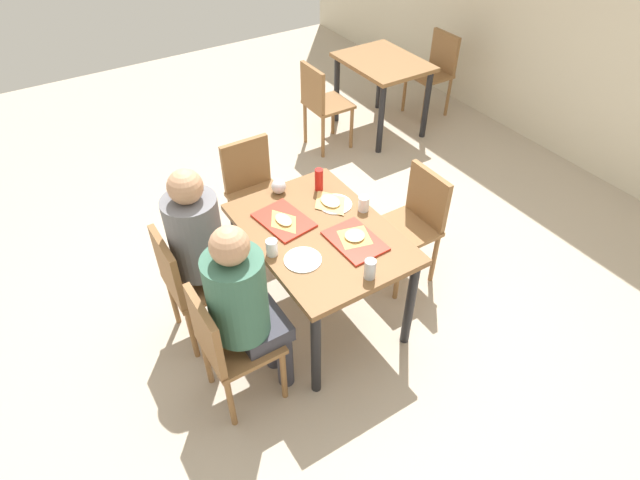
{
  "coord_description": "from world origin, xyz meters",
  "views": [
    {
      "loc": [
        2.08,
        -1.31,
        2.84
      ],
      "look_at": [
        0.0,
        0.0,
        0.68
      ],
      "focal_mm": 29.41,
      "sensor_mm": 36.0,
      "label": 1
    }
  ],
  "objects": [
    {
      "name": "main_table",
      "position": [
        0.0,
        0.0,
        0.66
      ],
      "size": [
        1.14,
        0.82,
        0.76
      ],
      "color": "brown",
      "rests_on": "ground_plane"
    },
    {
      "name": "chair_left_end",
      "position": [
        -0.95,
        0.0,
        0.51
      ],
      "size": [
        0.4,
        0.4,
        0.87
      ],
      "color": "olive",
      "rests_on": "ground_plane"
    },
    {
      "name": "chair_near_right",
      "position": [
        0.29,
        -0.79,
        0.51
      ],
      "size": [
        0.4,
        0.4,
        0.87
      ],
      "color": "olive",
      "rests_on": "ground_plane"
    },
    {
      "name": "background_chair_near",
      "position": [
        -1.9,
        1.21,
        0.51
      ],
      "size": [
        0.4,
        0.4,
        0.87
      ],
      "color": "olive",
      "rests_on": "ground_plane"
    },
    {
      "name": "ground_plane",
      "position": [
        0.0,
        0.0,
        -0.01
      ],
      "size": [
        10.0,
        10.0,
        0.02
      ],
      "primitive_type": "cube",
      "color": "#B7A893"
    },
    {
      "name": "chair_far_side",
      "position": [
        0.0,
        0.79,
        0.51
      ],
      "size": [
        0.4,
        0.4,
        0.87
      ],
      "color": "olive",
      "rests_on": "ground_plane"
    },
    {
      "name": "person_in_red",
      "position": [
        -0.29,
        -0.65,
        0.76
      ],
      "size": [
        0.32,
        0.42,
        1.28
      ],
      "color": "#383842",
      "rests_on": "ground_plane"
    },
    {
      "name": "foil_bundle",
      "position": [
        -0.48,
        -0.02,
        0.81
      ],
      "size": [
        0.1,
        0.1,
        0.1
      ],
      "primitive_type": "sphere",
      "color": "silver",
      "rests_on": "main_table"
    },
    {
      "name": "paper_plate_near_edge",
      "position": [
        0.17,
        -0.23,
        0.76
      ],
      "size": [
        0.22,
        0.22,
        0.01
      ],
      "primitive_type": "cylinder",
      "color": "white",
      "rests_on": "main_table"
    },
    {
      "name": "person_in_brown_jacket",
      "position": [
        0.29,
        -0.65,
        0.76
      ],
      "size": [
        0.32,
        0.42,
        1.28
      ],
      "color": "#383842",
      "rests_on": "ground_plane"
    },
    {
      "name": "tray_red_near",
      "position": [
        -0.2,
        -0.14,
        0.77
      ],
      "size": [
        0.39,
        0.31,
        0.02
      ],
      "primitive_type": "cube",
      "rotation": [
        0.0,
        0.0,
        0.14
      ],
      "color": "red",
      "rests_on": "main_table"
    },
    {
      "name": "tray_red_far",
      "position": [
        0.2,
        0.12,
        0.77
      ],
      "size": [
        0.37,
        0.27,
        0.02
      ],
      "primitive_type": "cube",
      "rotation": [
        0.0,
        0.0,
        0.03
      ],
      "color": "red",
      "rests_on": "main_table"
    },
    {
      "name": "pizza_slice_b",
      "position": [
        0.18,
        0.13,
        0.78
      ],
      "size": [
        0.24,
        0.24,
        0.02
      ],
      "color": "tan",
      "rests_on": "tray_red_far"
    },
    {
      "name": "plastic_cup_b",
      "position": [
        0.03,
        -0.35,
        0.81
      ],
      "size": [
        0.07,
        0.07,
        0.1
      ],
      "primitive_type": "cylinder",
      "color": "white",
      "rests_on": "main_table"
    },
    {
      "name": "background_chair_far",
      "position": [
        -1.9,
        2.68,
        0.51
      ],
      "size": [
        0.4,
        0.4,
        0.87
      ],
      "color": "olive",
      "rests_on": "ground_plane"
    },
    {
      "name": "pizza_slice_c",
      "position": [
        -0.2,
        0.2,
        0.78
      ],
      "size": [
        0.23,
        0.17,
        0.02
      ],
      "color": "#DBAD60",
      "rests_on": "paper_plate_center"
    },
    {
      "name": "pizza_slice_a",
      "position": [
        -0.18,
        -0.15,
        0.78
      ],
      "size": [
        0.21,
        0.13,
        0.02
      ],
      "color": "tan",
      "rests_on": "tray_red_near"
    },
    {
      "name": "background_table",
      "position": [
        -1.9,
        1.94,
        0.63
      ],
      "size": [
        0.9,
        0.7,
        0.76
      ],
      "color": "olive",
      "rests_on": "ground_plane"
    },
    {
      "name": "soda_can",
      "position": [
        0.48,
        0.02,
        0.82
      ],
      "size": [
        0.07,
        0.07,
        0.12
      ],
      "primitive_type": "cylinder",
      "color": "#B7BCC6",
      "rests_on": "main_table"
    },
    {
      "name": "paper_plate_center",
      "position": [
        -0.17,
        0.23,
        0.76
      ],
      "size": [
        0.22,
        0.22,
        0.01
      ],
      "primitive_type": "cylinder",
      "color": "white",
      "rests_on": "main_table"
    },
    {
      "name": "plastic_cup_a",
      "position": [
        -0.03,
        0.35,
        0.81
      ],
      "size": [
        0.07,
        0.07,
        0.1
      ],
      "primitive_type": "cylinder",
      "color": "white",
      "rests_on": "main_table"
    },
    {
      "name": "chair_near_left",
      "position": [
        -0.29,
        -0.79,
        0.51
      ],
      "size": [
        0.4,
        0.4,
        0.87
      ],
      "color": "olive",
      "rests_on": "ground_plane"
    },
    {
      "name": "condiment_bottle",
      "position": [
        -0.37,
        0.23,
        0.84
      ],
      "size": [
        0.06,
        0.06,
        0.16
      ],
      "primitive_type": "cylinder",
      "color": "red",
      "rests_on": "main_table"
    }
  ]
}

